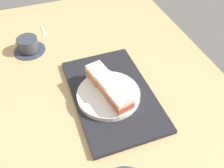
{
  "coord_description": "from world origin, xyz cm",
  "views": [
    {
      "loc": [
        -57.68,
        13.04,
        65.28
      ],
      "look_at": [
        -2.52,
        -6.89,
        5.0
      ],
      "focal_mm": 40.45,
      "sensor_mm": 36.0,
      "label": 1
    }
  ],
  "objects_px": {
    "sandwich_near": "(120,101)",
    "sandwich_middle": "(108,87)",
    "sandwich_plate": "(108,95)",
    "sandwich_far": "(98,75)",
    "coffee_cup": "(28,45)",
    "teaspoon": "(44,33)"
  },
  "relations": [
    {
      "from": "coffee_cup",
      "to": "teaspoon",
      "type": "distance_m",
      "value": 0.13
    },
    {
      "from": "sandwich_plate",
      "to": "sandwich_near",
      "type": "bearing_deg",
      "value": -166.8
    },
    {
      "from": "sandwich_far",
      "to": "teaspoon",
      "type": "xyz_separation_m",
      "value": [
        0.41,
        0.13,
        -0.06
      ]
    },
    {
      "from": "sandwich_plate",
      "to": "sandwich_far",
      "type": "distance_m",
      "value": 0.08
    },
    {
      "from": "sandwich_near",
      "to": "coffee_cup",
      "type": "relative_size",
      "value": 0.66
    },
    {
      "from": "sandwich_middle",
      "to": "sandwich_far",
      "type": "distance_m",
      "value": 0.07
    },
    {
      "from": "sandwich_near",
      "to": "sandwich_far",
      "type": "height_order",
      "value": "sandwich_far"
    },
    {
      "from": "sandwich_middle",
      "to": "teaspoon",
      "type": "distance_m",
      "value": 0.5
    },
    {
      "from": "sandwich_plate",
      "to": "sandwich_far",
      "type": "bearing_deg",
      "value": 13.2
    },
    {
      "from": "sandwich_far",
      "to": "coffee_cup",
      "type": "bearing_deg",
      "value": 34.18
    },
    {
      "from": "coffee_cup",
      "to": "sandwich_plate",
      "type": "bearing_deg",
      "value": -149.01
    },
    {
      "from": "sandwich_near",
      "to": "teaspoon",
      "type": "xyz_separation_m",
      "value": [
        0.53,
        0.16,
        -0.06
      ]
    },
    {
      "from": "sandwich_plate",
      "to": "sandwich_near",
      "type": "height_order",
      "value": "sandwich_near"
    },
    {
      "from": "coffee_cup",
      "to": "sandwich_near",
      "type": "bearing_deg",
      "value": -151.38
    },
    {
      "from": "coffee_cup",
      "to": "teaspoon",
      "type": "relative_size",
      "value": 1.48
    },
    {
      "from": "sandwich_near",
      "to": "sandwich_middle",
      "type": "xyz_separation_m",
      "value": [
        0.06,
        0.02,
        0.01
      ]
    },
    {
      "from": "sandwich_plate",
      "to": "sandwich_far",
      "type": "relative_size",
      "value": 2.52
    },
    {
      "from": "sandwich_plate",
      "to": "sandwich_middle",
      "type": "bearing_deg",
      "value": -135.0
    },
    {
      "from": "coffee_cup",
      "to": "teaspoon",
      "type": "xyz_separation_m",
      "value": [
        0.11,
        -0.07,
        -0.02
      ]
    },
    {
      "from": "sandwich_plate",
      "to": "sandwich_middle",
      "type": "xyz_separation_m",
      "value": [
        -0.0,
        -0.0,
        0.04
      ]
    },
    {
      "from": "teaspoon",
      "to": "sandwich_middle",
      "type": "bearing_deg",
      "value": -162.95
    },
    {
      "from": "sandwich_plate",
      "to": "sandwich_middle",
      "type": "height_order",
      "value": "sandwich_middle"
    }
  ]
}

